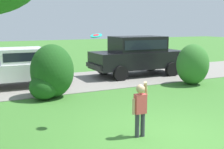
{
  "coord_description": "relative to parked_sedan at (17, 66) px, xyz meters",
  "views": [
    {
      "loc": [
        -4.07,
        -5.17,
        2.53
      ],
      "look_at": [
        -0.31,
        2.26,
        1.1
      ],
      "focal_mm": 47.74,
      "sensor_mm": 36.0,
      "label": 1
    }
  ],
  "objects": [
    {
      "name": "child_thrower",
      "position": [
        1.54,
        -6.81,
        -0.13
      ],
      "size": [
        0.46,
        0.25,
        1.29
      ],
      "color": "#383842",
      "rests_on": "ground"
    },
    {
      "name": "shrub_centre_left",
      "position": [
        6.64,
        -2.81,
        0.0
      ],
      "size": [
        1.38,
        1.28,
        1.7
      ],
      "color": "#33702B",
      "rests_on": "ground"
    },
    {
      "name": "ground_plane",
      "position": [
        2.16,
        -7.08,
        -0.85
      ],
      "size": [
        80.0,
        80.0,
        0.0
      ],
      "primitive_type": "plane",
      "color": "#3D752D"
    },
    {
      "name": "shrub_near_tree",
      "position": [
        0.75,
        -2.35,
        -0.01
      ],
      "size": [
        1.59,
        1.49,
        1.84
      ],
      "color": "#1E511C",
      "rests_on": "ground"
    },
    {
      "name": "parked_sedan",
      "position": [
        0.0,
        0.0,
        0.0
      ],
      "size": [
        4.48,
        2.25,
        1.56
      ],
      "color": "white",
      "rests_on": "ground"
    },
    {
      "name": "parked_suv",
      "position": [
        5.72,
        0.08,
        0.23
      ],
      "size": [
        4.74,
        2.19,
        1.92
      ],
      "color": "black",
      "rests_on": "ground"
    },
    {
      "name": "driveway_strip",
      "position": [
        2.16,
        -0.0,
        -0.84
      ],
      "size": [
        28.0,
        4.4,
        0.02
      ],
      "primitive_type": "cube",
      "color": "gray",
      "rests_on": "ground"
    },
    {
      "name": "frisbee",
      "position": [
        1.0,
        -5.66,
        1.4
      ],
      "size": [
        0.29,
        0.28,
        0.13
      ],
      "color": "#1EB7B2"
    }
  ]
}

